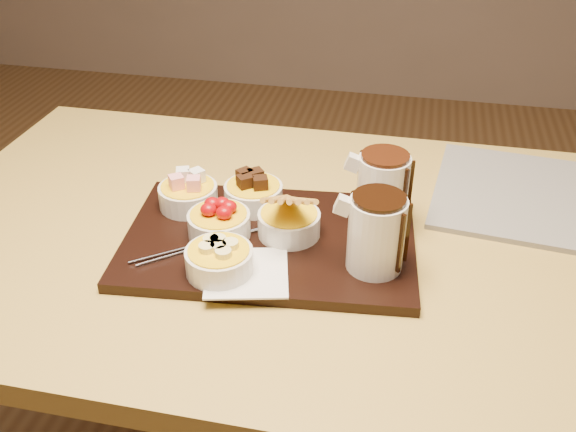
% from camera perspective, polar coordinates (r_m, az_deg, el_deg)
% --- Properties ---
extents(dining_table, '(1.20, 0.80, 0.75)m').
position_cam_1_polar(dining_table, '(1.13, -1.85, -5.30)').
color(dining_table, gold).
rests_on(dining_table, ground).
extents(serving_board, '(0.49, 0.34, 0.02)m').
position_cam_1_polar(serving_board, '(1.03, -1.63, -2.20)').
color(serving_board, black).
rests_on(serving_board, dining_table).
extents(napkin, '(0.14, 0.14, 0.00)m').
position_cam_1_polar(napkin, '(0.95, -3.68, -5.04)').
color(napkin, white).
rests_on(napkin, serving_board).
extents(bowl_marshmallows, '(0.10, 0.10, 0.04)m').
position_cam_1_polar(bowl_marshmallows, '(1.10, -8.85, 1.75)').
color(bowl_marshmallows, silver).
rests_on(bowl_marshmallows, serving_board).
extents(bowl_cake, '(0.10, 0.10, 0.04)m').
position_cam_1_polar(bowl_cake, '(1.09, -3.08, 1.83)').
color(bowl_cake, silver).
rests_on(bowl_cake, serving_board).
extents(bowl_strawberries, '(0.10, 0.10, 0.04)m').
position_cam_1_polar(bowl_strawberries, '(1.02, -6.14, -0.77)').
color(bowl_strawberries, silver).
rests_on(bowl_strawberries, serving_board).
extents(bowl_biscotti, '(0.10, 0.10, 0.04)m').
position_cam_1_polar(bowl_biscotti, '(1.02, 0.09, -0.70)').
color(bowl_biscotti, silver).
rests_on(bowl_biscotti, serving_board).
extents(bowl_bananas, '(0.10, 0.10, 0.04)m').
position_cam_1_polar(bowl_bananas, '(0.94, -6.12, -4.02)').
color(bowl_bananas, silver).
rests_on(bowl_bananas, serving_board).
extents(pitcher_dark_chocolate, '(0.09, 0.09, 0.11)m').
position_cam_1_polar(pitcher_dark_chocolate, '(0.94, 7.85, -1.61)').
color(pitcher_dark_chocolate, silver).
rests_on(pitcher_dark_chocolate, serving_board).
extents(pitcher_milk_chocolate, '(0.09, 0.09, 0.11)m').
position_cam_1_polar(pitcher_milk_chocolate, '(1.05, 8.39, 2.36)').
color(pitcher_milk_chocolate, silver).
rests_on(pitcher_milk_chocolate, serving_board).
extents(fondue_skewers, '(0.18, 0.22, 0.01)m').
position_cam_1_polar(fondue_skewers, '(1.01, -6.93, -2.23)').
color(fondue_skewers, silver).
rests_on(fondue_skewers, serving_board).
extents(newspaper, '(0.43, 0.36, 0.01)m').
position_cam_1_polar(newspaper, '(1.23, 22.13, 1.39)').
color(newspaper, beige).
rests_on(newspaper, dining_table).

